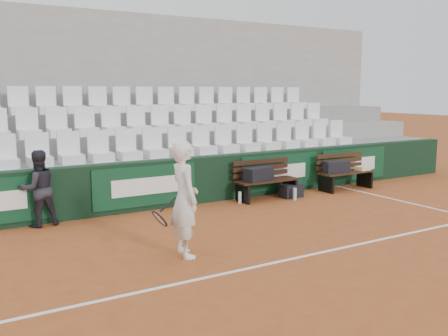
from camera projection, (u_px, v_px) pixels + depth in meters
ground at (264, 265)px, 7.00m from camera, size 80.00×80.00×0.00m
court_baseline at (264, 265)px, 7.00m from camera, size 18.00×0.06×0.01m
back_barrier at (155, 184)px, 10.34m from camera, size 18.00×0.34×1.00m
grandstand_tier_front at (141, 180)px, 10.85m from camera, size 18.00×0.95×1.00m
grandstand_tier_mid at (125, 164)px, 11.62m from camera, size 18.00×0.95×1.45m
grandstand_tier_back at (112, 151)px, 12.39m from camera, size 18.00×0.95×1.90m
grandstand_rear_wall at (102, 99)px, 12.72m from camera, size 18.00×0.30×4.40m
seat_row_front at (143, 143)px, 10.57m from camera, size 11.90×0.44×0.63m
seat_row_mid at (126, 120)px, 11.31m from camera, size 11.90×0.44×0.63m
seat_row_back at (112, 99)px, 12.04m from camera, size 11.90×0.44×0.63m
bench_left at (267, 189)px, 11.21m from camera, size 1.50×0.56×0.45m
bench_right at (346, 181)px, 12.32m from camera, size 1.50×0.56×0.45m
sports_bag_left at (259, 174)px, 11.01m from camera, size 0.74×0.43×0.30m
sports_bag_right at (336, 167)px, 12.08m from camera, size 0.66×0.39×0.29m
towel at (363, 168)px, 12.50m from camera, size 0.38×0.29×0.10m
sports_bag_ground at (291, 191)px, 11.43m from camera, size 0.51×0.32×0.30m
water_bottle_near at (240, 197)px, 10.82m from camera, size 0.07×0.07×0.26m
water_bottle_far at (295, 194)px, 11.14m from camera, size 0.08×0.08×0.28m
tennis_player at (184, 199)px, 7.28m from camera, size 0.73×0.67×1.72m
ball_kid at (38, 189)px, 8.92m from camera, size 0.73×0.60×1.39m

